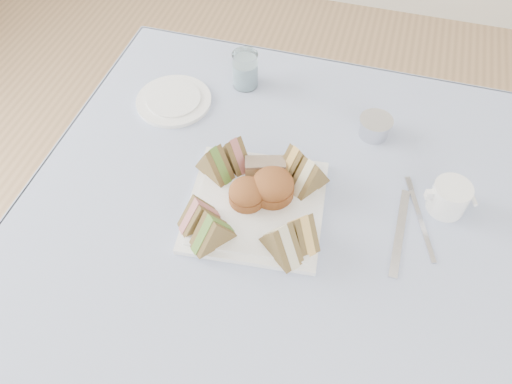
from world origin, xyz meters
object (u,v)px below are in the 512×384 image
(table, at_px, (272,304))
(water_glass, at_px, (245,70))
(serving_plate, at_px, (256,206))
(creamer_jug, at_px, (449,198))

(table, bearing_deg, water_glass, 115.62)
(water_glass, bearing_deg, serving_plate, -69.86)
(table, distance_m, water_glass, 0.58)
(serving_plate, height_order, water_glass, water_glass)
(table, xyz_separation_m, serving_plate, (-0.05, 0.02, 0.38))
(serving_plate, relative_size, water_glass, 2.94)
(serving_plate, xyz_separation_m, creamer_jug, (0.35, 0.10, 0.03))
(creamer_jug, bearing_deg, water_glass, 134.51)
(serving_plate, xyz_separation_m, water_glass, (-0.13, 0.34, 0.04))
(table, height_order, creamer_jug, creamer_jug)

